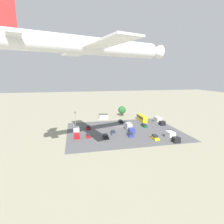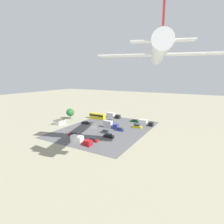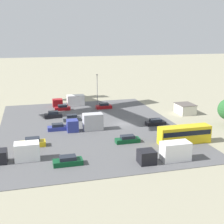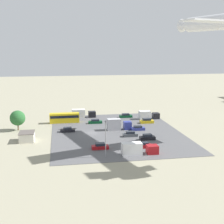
% 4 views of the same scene
% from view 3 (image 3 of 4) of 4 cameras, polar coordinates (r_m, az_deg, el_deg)
% --- Properties ---
extents(ground_plane, '(400.00, 400.00, 0.00)m').
position_cam_3_polar(ground_plane, '(71.16, 1.97, -2.28)').
color(ground_plane, gray).
extents(parking_lot_surface, '(50.79, 38.65, 0.08)m').
position_cam_3_polar(parking_lot_surface, '(69.41, -4.06, -2.71)').
color(parking_lot_surface, '#565659').
rests_on(parking_lot_surface, ground).
extents(shed_building, '(5.22, 4.19, 2.56)m').
position_cam_3_polar(shed_building, '(82.32, 13.22, 0.59)').
color(shed_building, silver).
rests_on(shed_building, ground).
extents(bus, '(2.55, 10.04, 3.28)m').
position_cam_3_polar(bus, '(60.34, 13.08, -3.93)').
color(bus, gold).
rests_on(bus, ground).
extents(parked_car_0, '(1.87, 4.27, 1.54)m').
position_cam_3_polar(parked_car_0, '(85.34, -1.50, 1.08)').
color(parked_car_0, maroon).
rests_on(parked_car_0, ground).
extents(parked_car_1, '(1.80, 4.20, 1.50)m').
position_cam_3_polar(parked_car_1, '(74.15, -7.36, -1.13)').
color(parked_car_1, '#4C5156').
rests_on(parked_car_1, ground).
extents(parked_car_2, '(1.93, 4.47, 1.41)m').
position_cam_3_polar(parked_car_2, '(71.05, 7.97, -1.88)').
color(parked_car_2, black).
rests_on(parked_car_2, ground).
extents(parked_car_3, '(1.72, 4.64, 1.41)m').
position_cam_3_polar(parked_car_3, '(59.43, 2.86, -5.05)').
color(parked_car_3, '#0C4723').
rests_on(parked_car_3, ground).
extents(parked_car_4, '(1.70, 4.14, 1.47)m').
position_cam_3_polar(parked_car_4, '(84.50, -9.05, 0.74)').
color(parked_car_4, maroon).
rests_on(parked_car_4, ground).
extents(parked_car_5, '(1.89, 4.27, 1.42)m').
position_cam_3_polar(parked_car_5, '(67.65, -9.90, -2.79)').
color(parked_car_5, navy).
rests_on(parked_car_5, ground).
extents(parked_car_6, '(1.89, 4.29, 1.59)m').
position_cam_3_polar(parked_car_6, '(77.64, -10.69, -0.52)').
color(parked_car_6, black).
rests_on(parked_car_6, ground).
extents(parked_car_7, '(2.00, 4.63, 1.64)m').
position_cam_3_polar(parked_car_7, '(59.24, -14.31, -5.46)').
color(parked_car_7, gold).
rests_on(parked_car_7, ground).
extents(parked_car_8, '(1.98, 4.67, 1.45)m').
position_cam_3_polar(parked_car_8, '(50.35, -8.08, -8.87)').
color(parked_car_8, '#0C4723').
rests_on(parked_car_8, ground).
extents(parked_truck_0, '(2.51, 8.67, 3.08)m').
position_cam_3_polar(parked_truck_0, '(51.74, 10.10, -7.33)').
color(parked_truck_0, black).
rests_on(parked_truck_0, ground).
extents(parked_truck_1, '(2.55, 7.37, 2.95)m').
position_cam_3_polar(parked_truck_1, '(53.24, -16.56, -7.16)').
color(parked_truck_1, black).
rests_on(parked_truck_1, ground).
extents(parked_truck_2, '(2.42, 7.61, 3.54)m').
position_cam_3_polar(parked_truck_2, '(66.54, -4.57, -1.99)').
color(parked_truck_2, navy).
rests_on(parked_truck_2, ground).
extents(parked_truck_3, '(2.38, 8.90, 2.98)m').
position_cam_3_polar(parked_truck_3, '(89.16, -7.58, 2.01)').
color(parked_truck_3, maroon).
rests_on(parked_truck_3, ground).
extents(light_pole_lot_centre, '(0.90, 0.28, 8.61)m').
position_cam_3_polar(light_pole_lot_centre, '(90.03, -2.72, 4.44)').
color(light_pole_lot_centre, gray).
rests_on(light_pole_lot_centre, ground).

